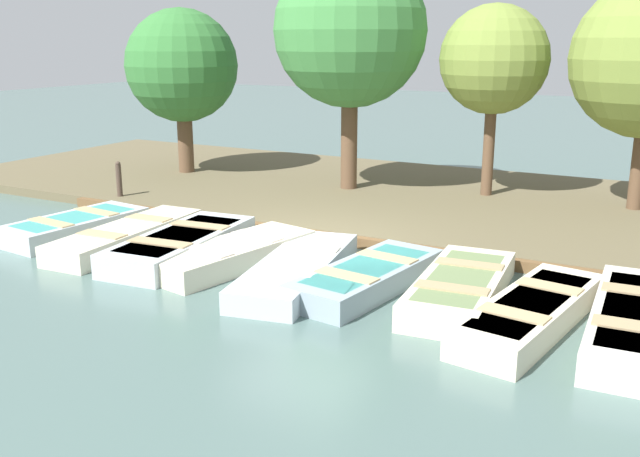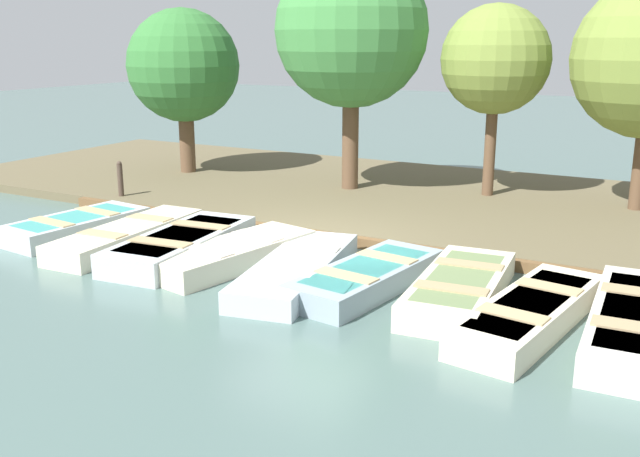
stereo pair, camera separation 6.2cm
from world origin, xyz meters
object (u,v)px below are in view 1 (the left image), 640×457
at_px(rowboat_7, 531,313).
at_px(park_tree_center, 494,60).
at_px(park_tree_far_left, 182,67).
at_px(rowboat_4, 297,269).
at_px(park_tree_left, 350,31).
at_px(rowboat_1, 127,235).
at_px(rowboat_8, 638,322).
at_px(rowboat_6, 460,288).
at_px(mooring_post_near, 119,183).
at_px(rowboat_0, 75,226).
at_px(rowboat_5, 367,277).
at_px(rowboat_3, 233,254).
at_px(rowboat_2, 181,245).

bearing_deg(rowboat_7, park_tree_center, -151.09).
bearing_deg(park_tree_far_left, rowboat_7, 60.27).
relative_size(rowboat_4, park_tree_left, 0.64).
relative_size(rowboat_1, rowboat_8, 0.97).
height_order(rowboat_6, rowboat_7, same).
bearing_deg(rowboat_1, rowboat_8, 86.56).
height_order(rowboat_7, park_tree_center, park_tree_center).
bearing_deg(park_tree_left, mooring_post_near, -51.66).
bearing_deg(rowboat_4, rowboat_0, -103.67).
bearing_deg(rowboat_0, rowboat_4, 93.48).
bearing_deg(rowboat_0, park_tree_center, 142.57).
xyz_separation_m(rowboat_7, park_tree_left, (-6.23, -5.78, 3.72)).
xyz_separation_m(rowboat_4, park_tree_left, (-6.06, -2.04, 3.74)).
bearing_deg(park_tree_far_left, rowboat_5, 54.55).
xyz_separation_m(rowboat_1, rowboat_3, (0.04, 2.44, 0.01)).
distance_m(rowboat_8, park_tree_left, 9.95).
bearing_deg(rowboat_5, rowboat_1, -82.25).
relative_size(rowboat_4, rowboat_5, 1.17).
xyz_separation_m(rowboat_2, park_tree_far_left, (-5.80, -4.49, 2.82)).
bearing_deg(rowboat_2, rowboat_7, 81.96).
distance_m(rowboat_7, rowboat_8, 1.33).
distance_m(rowboat_8, park_tree_center, 8.39).
relative_size(rowboat_4, park_tree_center, 0.81).
bearing_deg(rowboat_1, park_tree_far_left, -154.13).
bearing_deg(park_tree_left, park_tree_far_left, -88.50).
relative_size(park_tree_far_left, park_tree_center, 1.01).
relative_size(rowboat_1, rowboat_6, 1.10).
bearing_deg(mooring_post_near, rowboat_3, 63.08).
bearing_deg(rowboat_1, mooring_post_near, -137.49).
bearing_deg(rowboat_8, rowboat_3, -92.84).
height_order(rowboat_1, park_tree_far_left, park_tree_far_left).
height_order(rowboat_3, rowboat_7, rowboat_3).
bearing_deg(rowboat_5, rowboat_3, -81.87).
distance_m(rowboat_6, rowboat_7, 1.25).
height_order(rowboat_0, rowboat_8, rowboat_8).
distance_m(rowboat_0, rowboat_2, 2.74).
bearing_deg(rowboat_3, rowboat_1, -79.69).
height_order(rowboat_4, mooring_post_near, mooring_post_near).
xyz_separation_m(rowboat_3, rowboat_6, (-0.18, 3.94, -0.00)).
bearing_deg(rowboat_3, park_tree_center, 170.83).
xyz_separation_m(rowboat_5, park_tree_center, (-6.73, -0.02, 3.09)).
bearing_deg(rowboat_7, rowboat_3, -84.93).
bearing_deg(park_tree_left, rowboat_3, 6.69).
relative_size(rowboat_5, park_tree_left, 0.55).
bearing_deg(park_tree_center, rowboat_6, 12.45).
height_order(rowboat_6, park_tree_left, park_tree_left).
xyz_separation_m(rowboat_1, rowboat_5, (0.04, 4.96, -0.00)).
bearing_deg(rowboat_1, rowboat_3, 86.18).
bearing_deg(mooring_post_near, rowboat_5, 71.35).
relative_size(rowboat_7, mooring_post_near, 3.37).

